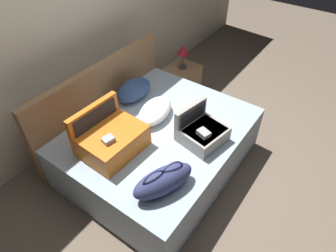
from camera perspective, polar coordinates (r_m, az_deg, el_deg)
ground_plane at (r=3.33m, az=4.04°, el=-10.22°), size 12.00×12.00×0.00m
back_wall at (r=3.46m, az=-19.64°, el=17.11°), size 8.00×0.10×2.60m
bed at (r=3.27m, az=-1.66°, el=-4.07°), size 1.91×1.55×0.54m
headboard at (r=3.55m, az=-12.37°, el=4.21°), size 1.95×0.08×1.02m
hard_case_large at (r=2.82m, az=-10.93°, el=-2.32°), size 0.60×0.50×0.42m
hard_case_medium at (r=2.91m, az=6.53°, el=-1.11°), size 0.47×0.46×0.34m
duffel_bag at (r=2.47m, az=-0.92°, el=-10.47°), size 0.60×0.41×0.29m
pillow_near_headboard at (r=3.18m, az=-2.52°, el=2.93°), size 0.56×0.39×0.16m
pillow_center_head at (r=3.46m, az=-6.62°, el=6.92°), size 0.49×0.30×0.21m
nightstand at (r=4.30m, az=2.65°, el=8.36°), size 0.44×0.40×0.50m
table_lamp at (r=4.05m, az=2.88°, el=14.24°), size 0.16×0.16×0.33m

